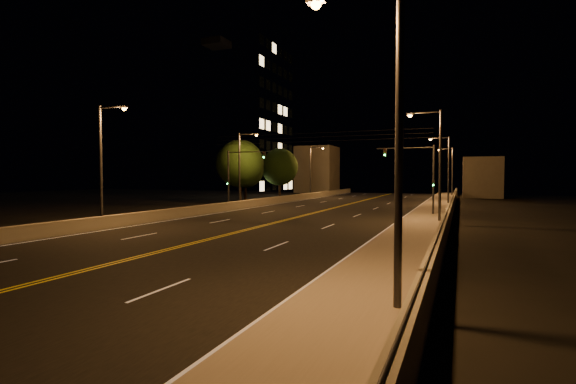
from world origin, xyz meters
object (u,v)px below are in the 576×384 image
at_px(tree_2, 280,167).
at_px(streetlight_6, 312,168).
at_px(streetlight_0, 387,123).
at_px(streetlight_3, 450,168).
at_px(tree_0, 240,164).
at_px(tree_1, 245,170).
at_px(streetlight_1, 436,158).
at_px(building_tower, 217,122).
at_px(streetlight_5, 242,164).
at_px(streetlight_4, 104,157).
at_px(traffic_signal_left, 236,173).
at_px(traffic_signal_right, 422,172).
at_px(streetlight_2, 446,165).

bearing_deg(tree_2, streetlight_6, 51.41).
xyz_separation_m(streetlight_0, streetlight_3, (0.00, 66.91, 0.00)).
relative_size(tree_0, tree_1, 1.15).
bearing_deg(tree_2, streetlight_1, -48.47).
bearing_deg(streetlight_3, streetlight_1, -90.00).
height_order(streetlight_0, tree_0, streetlight_0).
bearing_deg(building_tower, streetlight_5, -52.58).
distance_m(streetlight_0, building_tower, 68.22).
distance_m(streetlight_4, traffic_signal_left, 16.77).
bearing_deg(streetlight_0, streetlight_4, 152.11).
bearing_deg(building_tower, streetlight_3, 16.88).
relative_size(streetlight_5, tree_2, 1.06).
bearing_deg(streetlight_3, tree_2, -147.25).
height_order(streetlight_1, streetlight_3, same).
distance_m(building_tower, tree_1, 19.48).
xyz_separation_m(traffic_signal_left, tree_2, (-4.93, 22.62, 1.10)).
distance_m(traffic_signal_right, building_tower, 47.58).
bearing_deg(streetlight_2, traffic_signal_left, -140.86).
bearing_deg(tree_2, traffic_signal_left, -77.71).
relative_size(streetlight_0, streetlight_6, 1.00).
xyz_separation_m(traffic_signal_left, tree_0, (-4.20, 8.32, 1.23)).
xyz_separation_m(streetlight_0, streetlight_5, (-21.41, 31.16, 0.00)).
bearing_deg(streetlight_3, building_tower, -163.12).
bearing_deg(traffic_signal_right, building_tower, 144.81).
xyz_separation_m(streetlight_3, tree_0, (-24.53, -30.55, 0.26)).
bearing_deg(tree_0, tree_1, 112.81).
bearing_deg(streetlight_2, tree_1, -176.27).
xyz_separation_m(streetlight_0, streetlight_1, (0.00, 22.15, 0.00)).
bearing_deg(streetlight_5, tree_2, 101.16).
relative_size(streetlight_5, tree_0, 1.03).
xyz_separation_m(streetlight_2, streetlight_3, (0.00, 22.33, 0.00)).
bearing_deg(streetlight_1, streetlight_6, 122.71).
xyz_separation_m(streetlight_2, traffic_signal_right, (-1.48, -16.54, -0.97)).
bearing_deg(streetlight_6, streetlight_5, -90.00).
height_order(streetlight_6, traffic_signal_left, streetlight_6).
height_order(streetlight_6, tree_1, streetlight_6).
relative_size(streetlight_0, tree_2, 1.06).
bearing_deg(streetlight_0, traffic_signal_left, 125.94).
distance_m(streetlight_3, traffic_signal_right, 38.91).
relative_size(traffic_signal_right, tree_1, 0.88).
height_order(streetlight_1, tree_0, streetlight_1).
xyz_separation_m(streetlight_0, tree_1, (-27.24, 42.81, -0.41)).
relative_size(streetlight_4, streetlight_6, 1.00).
height_order(streetlight_4, traffic_signal_left, streetlight_4).
relative_size(streetlight_0, tree_1, 1.18).
distance_m(streetlight_1, streetlight_4, 23.99).
bearing_deg(streetlight_6, building_tower, -178.16).
xyz_separation_m(streetlight_2, streetlight_5, (-21.41, -13.42, 0.00)).
distance_m(streetlight_4, tree_1, 32.02).
xyz_separation_m(streetlight_1, traffic_signal_left, (-20.33, 5.89, -0.97)).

